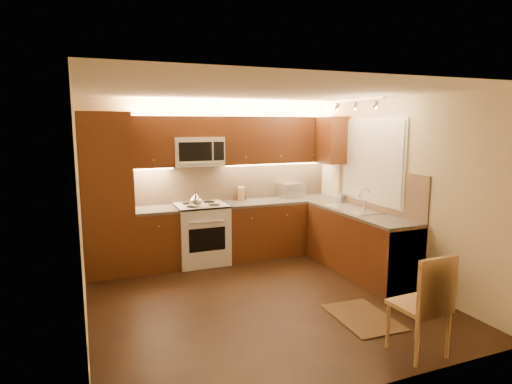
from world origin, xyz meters
name	(u,v)px	position (x,y,z in m)	size (l,w,h in m)	color
floor	(262,299)	(0.00, 0.00, 0.00)	(4.00, 4.00, 0.01)	black
ceiling	(262,92)	(0.00, 0.00, 2.50)	(4.00, 4.00, 0.01)	beige
wall_back	(213,179)	(0.00, 2.00, 1.25)	(4.00, 0.01, 2.50)	beige
wall_front	(364,242)	(0.00, -2.00, 1.25)	(4.00, 0.01, 2.50)	beige
wall_left	(80,212)	(-2.00, 0.00, 1.25)	(0.01, 4.00, 2.50)	beige
wall_right	(397,190)	(2.00, 0.00, 1.25)	(0.01, 4.00, 2.50)	beige
pantry	(107,195)	(-1.65, 1.70, 1.15)	(0.70, 0.60, 2.30)	#4D2610
base_cab_back_left	(156,240)	(-0.99, 1.70, 0.43)	(0.62, 0.60, 0.86)	#4D2610
counter_back_left	(155,210)	(-0.99, 1.70, 0.88)	(0.62, 0.60, 0.04)	#383633
base_cab_back_right	(279,227)	(1.04, 1.70, 0.43)	(1.92, 0.60, 0.86)	#4D2610
counter_back_right	(280,201)	(1.04, 1.70, 0.88)	(1.92, 0.60, 0.04)	#383633
base_cab_right	(359,243)	(1.70, 0.40, 0.43)	(0.60, 2.00, 0.86)	#4D2610
counter_right	(360,213)	(1.70, 0.40, 0.88)	(0.60, 2.00, 0.04)	#383633
dishwasher	(391,257)	(1.70, -0.30, 0.43)	(0.58, 0.60, 0.84)	silver
backsplash_back	(234,182)	(0.35, 1.99, 1.20)	(3.30, 0.02, 0.60)	tan
backsplash_right	(378,189)	(1.99, 0.40, 1.20)	(0.02, 2.00, 0.60)	tan
upper_cab_back_left	(151,142)	(-0.99, 1.82, 1.88)	(0.62, 0.35, 0.75)	#4D2610
upper_cab_back_right	(277,140)	(1.04, 1.82, 1.88)	(1.92, 0.35, 0.75)	#4D2610
upper_cab_bridge	(197,127)	(-0.30, 1.82, 2.09)	(0.76, 0.35, 0.31)	#4D2610
upper_cab_right_corner	(332,140)	(1.82, 1.40, 1.88)	(0.35, 0.50, 0.75)	#4D2610
stove	(201,234)	(-0.30, 1.68, 0.46)	(0.76, 0.65, 0.92)	silver
microwave	(198,151)	(-0.30, 1.81, 1.72)	(0.76, 0.38, 0.44)	silver
window_frame	(372,161)	(1.99, 0.55, 1.60)	(0.03, 1.44, 1.24)	silver
window_blinds	(371,161)	(1.97, 0.55, 1.60)	(0.02, 1.36, 1.16)	silver
sink	(354,204)	(1.70, 0.55, 0.98)	(0.52, 0.86, 0.15)	silver
faucet	(365,198)	(1.88, 0.55, 1.05)	(0.20, 0.04, 0.30)	silver
track_light_bar	(355,100)	(1.55, 0.40, 2.46)	(0.04, 1.20, 0.03)	silver
kettle	(196,200)	(-0.43, 1.48, 1.03)	(0.19, 0.19, 0.22)	silver
toaster_oven	(291,190)	(1.32, 1.84, 1.02)	(0.41, 0.31, 0.25)	silver
knife_block	(241,194)	(0.43, 1.88, 1.01)	(0.10, 0.16, 0.22)	#AA854D
spice_jar_a	(243,198)	(0.44, 1.83, 0.95)	(0.05, 0.05, 0.10)	silver
spice_jar_b	(236,197)	(0.36, 1.94, 0.95)	(0.04, 0.04, 0.10)	brown
spice_jar_c	(247,197)	(0.56, 1.94, 0.94)	(0.04, 0.04, 0.09)	silver
spice_jar_d	(241,197)	(0.46, 1.94, 0.95)	(0.05, 0.05, 0.09)	olive
soap_bottle	(341,196)	(1.91, 1.23, 0.98)	(0.07, 0.08, 0.16)	silver
rug	(363,317)	(0.84, -0.90, 0.01)	(0.59, 0.88, 0.01)	black
dining_chair	(419,303)	(0.87, -1.70, 0.49)	(0.44, 0.44, 0.99)	#AA854D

